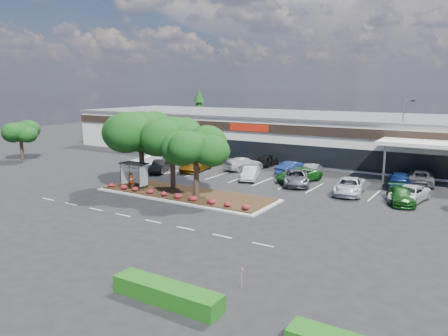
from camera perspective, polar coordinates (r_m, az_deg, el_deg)
The scene contains 32 objects.
ground at distance 38.19m, azimuth -6.22°, elevation -5.21°, with size 160.00×160.00×0.00m, color black.
retail_store at distance 67.10m, azimuth 11.98°, elevation 4.22°, with size 80.40×25.20×6.25m.
landscape_island at distance 42.40m, azimuth -5.01°, elevation -3.42°, with size 18.00×6.00×0.26m.
lane_markings at distance 46.63m, azimuth 1.57°, elevation -2.24°, with size 33.12×20.06×0.01m.
shrub_row at distance 40.70m, azimuth -6.80°, elevation -3.49°, with size 17.00×0.80×0.50m, color maroon, non-canonical shape.
bus_shelter at distance 44.65m, azimuth -11.53°, elevation -0.01°, with size 2.75×1.55×2.59m.
island_tree_west at distance 45.80m, azimuth -10.74°, elevation 2.69°, with size 7.20×7.20×7.89m, color black, non-canonical shape.
island_tree_mid at distance 44.10m, azimuth -6.76°, elevation 2.13°, with size 6.60×6.60×7.32m, color black, non-canonical shape.
island_tree_east at distance 40.59m, azimuth -3.65°, elevation 0.86°, with size 5.80×5.80×6.50m, color black, non-canonical shape.
hedge_south_east at distance 22.31m, azimuth -7.46°, elevation -15.93°, with size 6.00×1.30×0.90m, color #0C450D.
tree_west_far at distance 68.13m, azimuth -24.98°, elevation 3.25°, with size 4.80×4.80×5.61m, color black, non-canonical shape.
conifer_north_west at distance 91.73m, azimuth -3.28°, elevation 7.25°, with size 4.40×4.40×10.00m, color black.
person_waiting at distance 44.45m, azimuth -12.02°, elevation -1.61°, with size 0.64×0.42×1.76m, color #594C47.
light_pole at distance 57.80m, azimuth 22.25°, elevation 3.41°, with size 1.43×0.50×8.90m.
survey_stake at distance 23.40m, azimuth 2.36°, elevation -13.79°, with size 0.08×0.14×1.12m.
car_0 at distance 58.47m, azimuth -10.19°, elevation 0.94°, with size 1.50×4.32×1.42m, color white.
car_1 at distance 53.97m, azimuth -8.40°, elevation 0.23°, with size 1.58×4.54×1.50m, color black.
car_2 at distance 54.20m, azimuth -3.76°, elevation 0.37°, with size 2.49×5.41×1.50m, color #693F08.
car_3 at distance 49.25m, azimuth 3.44°, elevation -0.68°, with size 1.57×4.51×1.49m, color silver.
car_4 at distance 48.91m, azimuth 9.71°, elevation -0.86°, with size 2.57×5.58×1.55m, color #175619.
car_5 at distance 47.17m, azimuth 9.38°, elevation -1.25°, with size 2.63×5.70×1.58m, color #515057.
car_6 at distance 44.32m, azimuth 16.05°, elevation -2.30°, with size 2.60×5.65×1.57m, color silver.
car_7 at distance 43.28m, azimuth 22.99°, elevation -3.12°, with size 2.42×5.24×1.46m, color silver.
car_8 at distance 42.34m, azimuth 22.10°, elevation -3.39°, with size 1.97×4.85×1.41m, color #124312.
car_9 at distance 60.74m, azimuth -3.57°, elevation 1.42°, with size 1.91×4.71×1.37m, color brown.
car_10 at distance 59.42m, azimuth -3.17°, elevation 1.23°, with size 1.95×4.80×1.39m, color navy.
car_11 at distance 54.97m, azimuth 2.62°, elevation 0.58°, with size 2.23×5.49×1.59m, color #B6B6B6.
car_12 at distance 57.87m, azimuth 5.65°, elevation 1.05°, with size 1.89×4.69×1.60m, color black.
car_13 at distance 52.13m, azimuth 9.25°, elevation -0.06°, with size 1.78×5.10×1.68m, color navy.
car_14 at distance 51.93m, azimuth 11.47°, elevation -0.25°, with size 1.64×4.71×1.55m, color #53555B.
car_15 at distance 49.07m, azimuth 21.96°, elevation -1.42°, with size 2.22×5.47×1.59m, color navy.
car_17 at distance 51.24m, azimuth 24.34°, elevation -1.12°, with size 2.63×5.69×1.58m, color #59595F.
Camera 1 is at (22.83, -28.80, 10.39)m, focal length 35.00 mm.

